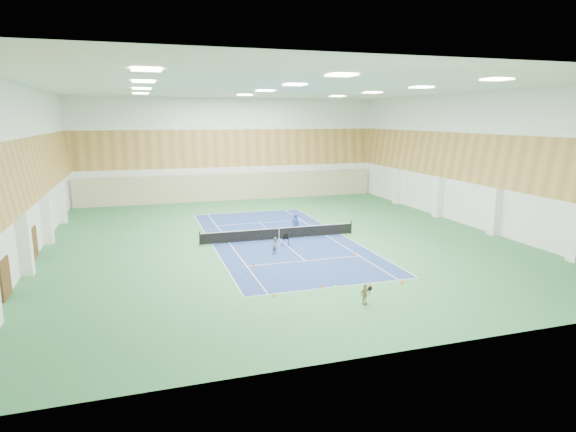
% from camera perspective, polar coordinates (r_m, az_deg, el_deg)
% --- Properties ---
extents(ground, '(40.00, 40.00, 0.00)m').
position_cam_1_polar(ground, '(39.25, -1.06, -2.75)').
color(ground, '#307041').
rests_on(ground, ground).
extents(room_shell, '(36.00, 40.00, 12.00)m').
position_cam_1_polar(room_shell, '(38.21, -1.10, 6.00)').
color(room_shell, white).
rests_on(room_shell, ground).
extents(wood_cladding, '(36.00, 40.00, 8.00)m').
position_cam_1_polar(wood_cladding, '(38.07, -1.11, 9.00)').
color(wood_cladding, '#B88644').
rests_on(wood_cladding, room_shell).
extents(ceiling_light_grid, '(21.40, 25.40, 0.06)m').
position_cam_1_polar(ceiling_light_grid, '(38.09, -1.13, 14.90)').
color(ceiling_light_grid, white).
rests_on(ceiling_light_grid, room_shell).
extents(court_surface, '(10.97, 23.77, 0.01)m').
position_cam_1_polar(court_surface, '(39.25, -1.06, -2.74)').
color(court_surface, navy).
rests_on(court_surface, ground).
extents(tennis_balls_scatter, '(10.57, 22.77, 0.07)m').
position_cam_1_polar(tennis_balls_scatter, '(39.24, -1.06, -2.68)').
color(tennis_balls_scatter, '#BCDA25').
rests_on(tennis_balls_scatter, ground).
extents(tennis_net, '(12.80, 0.10, 1.10)m').
position_cam_1_polar(tennis_net, '(39.12, -1.07, -1.97)').
color(tennis_net, black).
rests_on(tennis_net, ground).
extents(back_curtain, '(35.40, 0.16, 3.20)m').
position_cam_1_polar(back_curtain, '(57.83, -6.59, 3.44)').
color(back_curtain, '#C6B793').
rests_on(back_curtain, ground).
extents(door_left_a, '(0.08, 1.80, 2.20)m').
position_cam_1_polar(door_left_a, '(30.65, -30.46, -6.39)').
color(door_left_a, '#593319').
rests_on(door_left_a, ground).
extents(door_left_b, '(0.08, 1.80, 2.20)m').
position_cam_1_polar(door_left_b, '(38.21, -27.86, -2.82)').
color(door_left_b, '#593319').
rests_on(door_left_b, ground).
extents(coach, '(0.78, 0.60, 1.92)m').
position_cam_1_polar(coach, '(40.04, 0.87, -1.05)').
color(coach, '#22399C').
rests_on(coach, ground).
extents(child_court, '(0.74, 0.70, 1.22)m').
position_cam_1_polar(child_court, '(34.98, -1.47, -3.51)').
color(child_court, gray).
rests_on(child_court, ground).
extents(child_apron, '(0.72, 0.48, 1.13)m').
position_cam_1_polar(child_apron, '(26.05, 9.08, -9.13)').
color(child_apron, tan).
rests_on(child_apron, ground).
extents(ball_cart, '(0.65, 0.65, 0.86)m').
position_cam_1_polar(ball_cart, '(37.08, -0.26, -2.92)').
color(ball_cart, black).
rests_on(ball_cart, ground).
extents(cone_svc_a, '(0.18, 0.18, 0.20)m').
position_cam_1_polar(cone_svc_a, '(32.14, -4.09, -5.86)').
color(cone_svc_a, '#F3440C').
rests_on(cone_svc_a, ground).
extents(cone_svc_b, '(0.17, 0.17, 0.19)m').
position_cam_1_polar(cone_svc_b, '(33.07, 0.68, -5.33)').
color(cone_svc_b, orange).
rests_on(cone_svc_b, ground).
extents(cone_svc_c, '(0.18, 0.18, 0.20)m').
position_cam_1_polar(cone_svc_c, '(33.32, 3.73, -5.21)').
color(cone_svc_c, orange).
rests_on(cone_svc_c, ground).
extents(cone_svc_d, '(0.22, 0.22, 0.25)m').
position_cam_1_polar(cone_svc_d, '(34.88, 7.97, -4.49)').
color(cone_svc_d, '#D8450B').
rests_on(cone_svc_d, ground).
extents(cone_base_a, '(0.20, 0.20, 0.22)m').
position_cam_1_polar(cone_base_a, '(26.94, -1.66, -9.31)').
color(cone_base_a, orange).
rests_on(cone_base_a, ground).
extents(cone_base_b, '(0.20, 0.20, 0.22)m').
position_cam_1_polar(cone_base_b, '(28.35, 4.08, -8.25)').
color(cone_base_b, '#D5590B').
rests_on(cone_base_b, ground).
extents(cone_base_c, '(0.21, 0.21, 0.23)m').
position_cam_1_polar(cone_base_c, '(28.75, 9.68, -8.09)').
color(cone_base_c, '#DA630B').
rests_on(cone_base_c, ground).
extents(cone_base_d, '(0.22, 0.22, 0.24)m').
position_cam_1_polar(cone_base_d, '(29.73, 13.34, -7.57)').
color(cone_base_d, orange).
rests_on(cone_base_d, ground).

